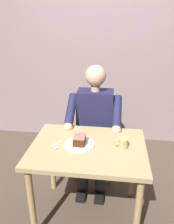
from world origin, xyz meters
The scene contains 9 objects.
ground_plane centered at (0.00, 0.00, 0.00)m, with size 14.00×14.00×0.00m, color #4E4134.
cafe_rear_panel centered at (0.00, -1.50, 1.50)m, with size 6.40×0.12×3.00m, color gray.
dining_table centered at (0.00, 0.00, 0.61)m, with size 0.91×0.69×0.71m.
chair centered at (0.00, -0.67, 0.49)m, with size 0.42×0.42×0.89m.
seated_person centered at (0.00, -0.50, 0.65)m, with size 0.53×0.58×1.24m.
dessert_plate centered at (0.07, -0.01, 0.72)m, with size 0.24×0.24×0.01m, color white.
cake_slice centered at (0.07, -0.01, 0.76)m, with size 0.09×0.11×0.09m.
coffee_cup centered at (-0.27, -0.01, 0.75)m, with size 0.11×0.08×0.08m.
dessert_spoon centered at (0.25, 0.03, 0.72)m, with size 0.07×0.14×0.01m.
Camera 1 is at (-0.19, 1.52, 1.65)m, focal length 35.96 mm.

